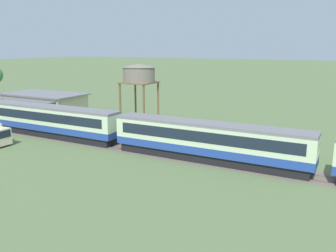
% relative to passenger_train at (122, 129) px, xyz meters
% --- Properties ---
extents(ground_plane, '(600.00, 600.00, 0.00)m').
position_rel_passenger_train_xyz_m(ground_plane, '(21.77, 0.11, -2.19)').
color(ground_plane, '#566B42').
extents(passenger_train, '(85.73, 2.87, 3.95)m').
position_rel_passenger_train_xyz_m(passenger_train, '(0.00, 0.00, 0.00)').
color(passenger_train, '#234293').
rests_on(passenger_train, ground_plane).
extents(railway_track, '(136.19, 3.60, 0.04)m').
position_rel_passenger_train_xyz_m(railway_track, '(-0.13, 0.00, -2.19)').
color(railway_track, '#665B51').
rests_on(railway_track, ground_plane).
extents(station_building, '(14.07, 8.82, 3.63)m').
position_rel_passenger_train_xyz_m(station_building, '(-23.51, 10.59, -0.35)').
color(station_building, beige).
rests_on(station_building, ground_plane).
extents(water_tower, '(4.70, 4.70, 9.00)m').
position_rel_passenger_train_xyz_m(water_tower, '(-4.08, 10.14, 5.32)').
color(water_tower, brown).
rests_on(water_tower, ground_plane).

